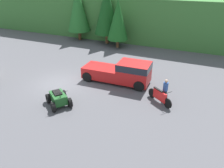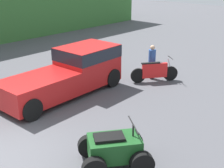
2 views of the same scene
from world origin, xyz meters
The scene contains 5 objects.
ground_plane centered at (0.00, 0.00, 0.00)m, with size 80.00×80.00×0.00m, color #4C4C51.
pickup_truck_red centered at (4.74, 2.31, 1.01)m, with size 5.68×2.20×1.91m.
dirt_bike centered at (8.30, 0.43, 0.50)m, with size 1.95×1.47×1.18m.
quad_atv centered at (1.95, -2.69, 0.49)m, with size 2.37×2.25×1.23m.
rider_person centered at (8.56, 0.79, 0.92)m, with size 0.49×0.49×1.70m.
Camera 2 is at (-3.57, -7.65, 5.24)m, focal length 50.00 mm.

